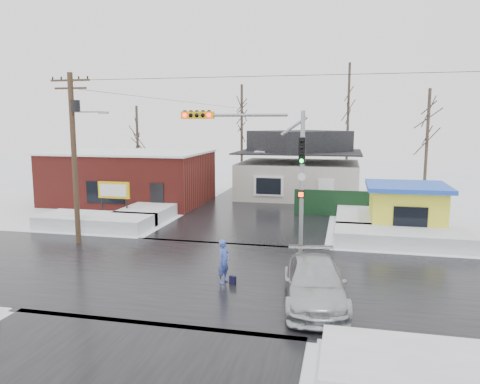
% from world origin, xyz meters
% --- Properties ---
extents(ground, '(120.00, 120.00, 0.00)m').
position_xyz_m(ground, '(0.00, 0.00, 0.00)').
color(ground, white).
rests_on(ground, ground).
extents(road_ns, '(10.00, 120.00, 0.02)m').
position_xyz_m(road_ns, '(0.00, 0.00, 0.01)').
color(road_ns, black).
rests_on(road_ns, ground).
extents(road_ew, '(120.00, 10.00, 0.02)m').
position_xyz_m(road_ew, '(0.00, 0.00, 0.01)').
color(road_ew, black).
rests_on(road_ew, ground).
extents(snowbank_nw, '(7.00, 3.00, 0.80)m').
position_xyz_m(snowbank_nw, '(-9.00, 7.00, 0.40)').
color(snowbank_nw, white).
rests_on(snowbank_nw, ground).
extents(snowbank_ne, '(7.00, 3.00, 0.80)m').
position_xyz_m(snowbank_ne, '(9.00, 7.00, 0.40)').
color(snowbank_ne, white).
rests_on(snowbank_ne, ground).
extents(snowbank_se, '(7.00, 3.00, 0.70)m').
position_xyz_m(snowbank_se, '(9.00, -7.00, 0.35)').
color(snowbank_se, white).
rests_on(snowbank_se, ground).
extents(snowbank_nside_w, '(3.00, 8.00, 0.80)m').
position_xyz_m(snowbank_nside_w, '(-7.00, 12.00, 0.40)').
color(snowbank_nside_w, white).
rests_on(snowbank_nside_w, ground).
extents(snowbank_nside_e, '(3.00, 8.00, 0.80)m').
position_xyz_m(snowbank_nside_e, '(7.00, 12.00, 0.40)').
color(snowbank_nside_e, white).
rests_on(snowbank_nside_e, ground).
extents(traffic_signal, '(6.05, 0.68, 7.00)m').
position_xyz_m(traffic_signal, '(2.43, 2.97, 4.54)').
color(traffic_signal, gray).
rests_on(traffic_signal, ground).
extents(utility_pole, '(3.15, 0.44, 9.00)m').
position_xyz_m(utility_pole, '(-7.93, 3.50, 5.11)').
color(utility_pole, '#382619').
rests_on(utility_pole, ground).
extents(brick_building, '(12.20, 8.20, 4.12)m').
position_xyz_m(brick_building, '(-11.00, 15.99, 2.08)').
color(brick_building, maroon).
rests_on(brick_building, ground).
extents(marquee_sign, '(2.20, 0.21, 2.55)m').
position_xyz_m(marquee_sign, '(-9.00, 9.49, 1.92)').
color(marquee_sign, black).
rests_on(marquee_sign, ground).
extents(house, '(10.40, 8.40, 5.76)m').
position_xyz_m(house, '(2.00, 22.00, 2.62)').
color(house, beige).
rests_on(house, ground).
extents(kiosk, '(4.60, 4.60, 2.88)m').
position_xyz_m(kiosk, '(9.50, 9.99, 1.46)').
color(kiosk, yellow).
rests_on(kiosk, ground).
extents(fence, '(8.00, 0.12, 1.80)m').
position_xyz_m(fence, '(6.50, 14.00, 0.90)').
color(fence, black).
rests_on(fence, ground).
extents(tree_far_left, '(3.00, 3.00, 10.00)m').
position_xyz_m(tree_far_left, '(-4.00, 26.00, 7.95)').
color(tree_far_left, '#332821').
rests_on(tree_far_left, ground).
extents(tree_far_mid, '(3.00, 3.00, 12.00)m').
position_xyz_m(tree_far_mid, '(6.00, 28.00, 9.54)').
color(tree_far_mid, '#332821').
rests_on(tree_far_mid, ground).
extents(tree_far_right, '(3.00, 3.00, 9.00)m').
position_xyz_m(tree_far_right, '(12.00, 20.00, 7.16)').
color(tree_far_right, '#332821').
rests_on(tree_far_right, ground).
extents(tree_far_west, '(3.00, 3.00, 8.00)m').
position_xyz_m(tree_far_west, '(-14.00, 24.00, 6.36)').
color(tree_far_west, '#332821').
rests_on(tree_far_west, ground).
extents(pedestrian, '(0.62, 0.75, 1.78)m').
position_xyz_m(pedestrian, '(1.27, -0.84, 0.89)').
color(pedestrian, '#4156B8').
rests_on(pedestrian, ground).
extents(car, '(2.82, 5.50, 1.53)m').
position_xyz_m(car, '(5.01, -2.26, 0.76)').
color(car, '#B6BABE').
rests_on(car, ground).
extents(shopping_bag, '(0.30, 0.22, 0.35)m').
position_xyz_m(shopping_bag, '(1.68, -1.01, 0.17)').
color(shopping_bag, black).
rests_on(shopping_bag, ground).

